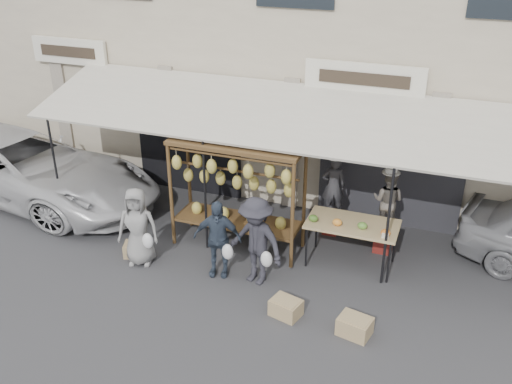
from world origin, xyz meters
TOP-DOWN VIEW (x-y plane):
  - ground_plane at (0.00, 0.00)m, footprint 90.00×90.00m
  - shophouse at (-0.00, 6.50)m, footprint 24.00×6.15m
  - awning at (0.01, 2.28)m, footprint 10.00×2.35m
  - banana_rack at (-0.46, 1.42)m, footprint 2.60×0.90m
  - produce_table at (1.82, 1.53)m, footprint 1.70×0.90m
  - vendor_left at (1.19, 2.60)m, footprint 0.56×0.46m
  - vendor_right at (2.34, 2.28)m, footprint 0.69×0.58m
  - customer_left at (-1.98, 0.22)m, footprint 0.88×0.70m
  - customer_mid at (-0.42, 0.39)m, footprint 0.95×0.56m
  - customer_right at (0.33, 0.40)m, footprint 1.22×0.89m
  - stool_left at (1.19, 2.60)m, footprint 0.32×0.32m
  - stool_right at (2.34, 2.28)m, footprint 0.35×0.35m
  - crate_near_a at (1.15, -0.35)m, footprint 0.57×0.48m
  - crate_near_b at (2.32, -0.42)m, footprint 0.58×0.49m
  - crate_far at (-2.20, 0.40)m, footprint 0.53×0.47m
  - van at (-6.33, 1.92)m, footprint 5.49×3.14m

SIDE VIEW (x-z plane):
  - ground_plane at x=0.00m, z-range 0.00..0.00m
  - crate_far at x=-2.20m, z-range 0.00..0.27m
  - crate_near_a at x=1.15m, z-range 0.00..0.29m
  - crate_near_b at x=2.32m, z-range 0.00..0.31m
  - stool_left at x=1.19m, z-range 0.00..0.42m
  - stool_right at x=2.34m, z-range 0.00..0.49m
  - customer_mid at x=-0.42m, z-range 0.00..1.52m
  - customer_left at x=-1.98m, z-range 0.00..1.57m
  - customer_right at x=0.33m, z-range 0.00..1.70m
  - produce_table at x=1.82m, z-range 0.34..1.38m
  - van at x=-6.33m, z-range 0.00..2.17m
  - vendor_left at x=1.19m, z-range 0.42..1.75m
  - vendor_right at x=2.34m, z-range 0.49..1.74m
  - banana_rack at x=-0.46m, z-range 0.45..2.68m
  - awning at x=0.01m, z-range 1.12..4.03m
  - shophouse at x=0.00m, z-range 0.00..7.30m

